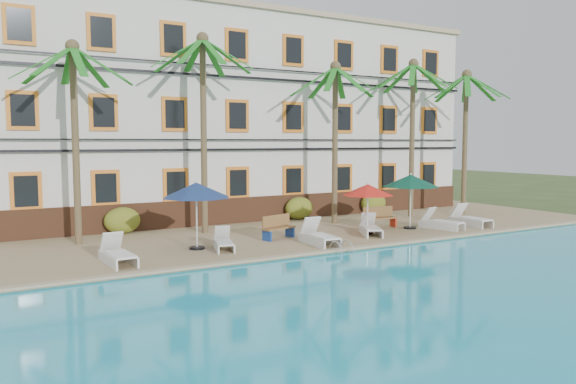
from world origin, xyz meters
TOP-DOWN VIEW (x-y plane):
  - ground at (0.00, 0.00)m, footprint 100.00×100.00m
  - pool_deck at (0.00, 5.00)m, footprint 30.00×12.00m
  - swimming_pool at (0.00, -7.00)m, footprint 26.00×12.00m
  - pool_coping at (0.00, -0.90)m, footprint 30.00×0.35m
  - hotel_building at (0.00, 9.98)m, footprint 25.40×6.44m
  - palm_a at (-8.95, 5.03)m, footprint 4.30×4.30m
  - palm_b at (-3.89, 5.11)m, footprint 4.30×4.30m
  - palm_c at (2.38, 4.63)m, footprint 4.30×4.30m
  - palm_d at (7.17, 4.70)m, footprint 4.30×4.30m
  - palm_e at (10.21, 4.01)m, footprint 4.30×4.30m
  - shrub_left at (-6.95, 6.60)m, footprint 1.50×0.90m
  - shrub_mid at (1.64, 6.60)m, footprint 1.50×0.90m
  - shrub_right at (6.28, 6.60)m, footprint 1.50×0.90m
  - umbrella_blue at (-5.48, 1.86)m, footprint 2.45×2.45m
  - umbrella_red at (1.83, 1.47)m, footprint 2.13×2.13m
  - umbrella_green at (4.32, 1.62)m, footprint 2.45×2.45m
  - lounger_a at (-8.51, 0.83)m, footprint 0.81×2.02m
  - lounger_b at (-4.69, 1.32)m, footprint 1.07×1.78m
  - lounger_c at (-1.26, 0.42)m, footprint 0.91×2.12m
  - lounger_d at (1.77, 1.17)m, footprint 1.44×1.95m
  - lounger_e at (5.46, 0.92)m, footprint 1.13×2.03m
  - lounger_f at (7.24, 0.90)m, footprint 0.79×2.09m
  - bench_left at (-1.98, 2.29)m, footprint 1.57×0.89m
  - bench_right at (3.39, 2.55)m, footprint 1.55×0.68m
  - pool_ladder at (-1.24, -1.00)m, footprint 0.54×0.74m

SIDE VIEW (x-z plane):
  - ground at x=0.00m, z-range 0.00..0.00m
  - swimming_pool at x=0.00m, z-range 0.00..0.20m
  - pool_deck at x=0.00m, z-range 0.00..0.25m
  - pool_ladder at x=-1.24m, z-range -0.12..0.62m
  - pool_coping at x=0.00m, z-range 0.25..0.31m
  - lounger_b at x=-4.69m, z-range 0.11..0.90m
  - lounger_d at x=1.77m, z-range 0.10..0.97m
  - lounger_e at x=5.46m, z-range 0.09..1.00m
  - lounger_a at x=-8.51m, z-range 0.08..1.03m
  - lounger_c at x=-1.26m, z-range 0.08..1.06m
  - lounger_f at x=7.24m, z-range 0.08..1.06m
  - bench_left at x=-1.98m, z-range 0.26..1.18m
  - bench_right at x=3.39m, z-range 0.26..1.18m
  - shrub_left at x=-6.95m, z-range 0.25..1.35m
  - shrub_mid at x=1.64m, z-range 0.25..1.35m
  - shrub_right at x=6.28m, z-range 0.25..1.35m
  - umbrella_red at x=1.83m, z-range 1.00..3.13m
  - umbrella_blue at x=-5.48m, z-range 1.11..3.56m
  - umbrella_green at x=4.32m, z-range 1.11..3.56m
  - palm_c at x=2.38m, z-range 1.34..8.82m
  - palm_a at x=-8.95m, z-range 1.34..8.85m
  - palm_e at x=10.21m, z-range 1.35..8.88m
  - palm_d at x=7.17m, z-range 1.38..9.33m
  - hotel_building at x=0.00m, z-range 0.26..10.49m
  - palm_b at x=-3.89m, z-range 1.40..9.66m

